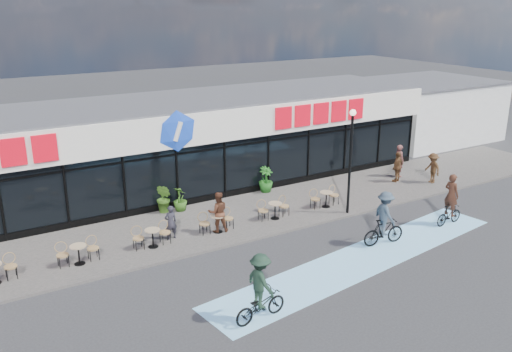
% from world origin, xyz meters
% --- Properties ---
extents(ground, '(120.00, 120.00, 0.00)m').
position_xyz_m(ground, '(0.00, 0.00, 0.00)').
color(ground, '#28282B').
rests_on(ground, ground).
extents(sidewalk, '(44.00, 5.00, 0.10)m').
position_xyz_m(sidewalk, '(0.00, 4.50, 0.05)').
color(sidewalk, '#59534F').
rests_on(sidewalk, ground).
extents(bike_lane, '(14.17, 4.13, 0.01)m').
position_xyz_m(bike_lane, '(4.00, -1.50, 0.01)').
color(bike_lane, '#7FC5F0').
rests_on(bike_lane, ground).
extents(building, '(30.60, 6.57, 4.75)m').
position_xyz_m(building, '(-0.00, 9.93, 2.34)').
color(building, black).
rests_on(building, ground).
extents(neighbour_building, '(9.20, 7.20, 4.11)m').
position_xyz_m(neighbour_building, '(20.50, 11.00, 2.06)').
color(neighbour_building, silver).
rests_on(neighbour_building, ground).
extents(lamp_post, '(0.28, 0.28, 4.79)m').
position_xyz_m(lamp_post, '(6.36, 2.30, 2.97)').
color(lamp_post, black).
rests_on(lamp_post, sidewalk).
extents(bistro_set_2, '(1.54, 0.62, 0.90)m').
position_xyz_m(bistro_set_2, '(-5.44, 3.49, 0.56)').
color(bistro_set_2, tan).
rests_on(bistro_set_2, sidewalk).
extents(bistro_set_3, '(1.54, 0.62, 0.90)m').
position_xyz_m(bistro_set_3, '(-2.59, 3.49, 0.56)').
color(bistro_set_3, tan).
rests_on(bistro_set_3, sidewalk).
extents(bistro_set_4, '(1.54, 0.62, 0.90)m').
position_xyz_m(bistro_set_4, '(0.26, 3.49, 0.56)').
color(bistro_set_4, tan).
rests_on(bistro_set_4, sidewalk).
extents(bistro_set_5, '(1.54, 0.62, 0.90)m').
position_xyz_m(bistro_set_5, '(3.11, 3.49, 0.56)').
color(bistro_set_5, tan).
rests_on(bistro_set_5, sidewalk).
extents(bistro_set_6, '(1.54, 0.62, 0.90)m').
position_xyz_m(bistro_set_6, '(5.97, 3.49, 0.56)').
color(bistro_set_6, tan).
rests_on(bistro_set_6, sidewalk).
extents(potted_plant_left, '(0.83, 0.83, 1.13)m').
position_xyz_m(potted_plant_left, '(-0.11, 6.47, 0.66)').
color(potted_plant_left, '#2C5418').
rests_on(potted_plant_left, sidewalk).
extents(potted_plant_mid, '(0.76, 0.87, 1.38)m').
position_xyz_m(potted_plant_mid, '(-0.84, 6.58, 0.79)').
color(potted_plant_mid, '#345C1A').
rests_on(potted_plant_mid, sidewalk).
extents(potted_plant_right, '(0.83, 0.83, 1.30)m').
position_xyz_m(potted_plant_right, '(4.65, 6.67, 0.75)').
color(potted_plant_right, '#195017').
rests_on(potted_plant_right, sidewalk).
extents(patron_left, '(0.54, 0.37, 1.43)m').
position_xyz_m(patron_left, '(-1.67, 3.77, 0.82)').
color(patron_left, '#24232B').
rests_on(patron_left, sidewalk).
extents(patron_right, '(1.00, 0.87, 1.74)m').
position_xyz_m(patron_right, '(0.31, 3.43, 0.97)').
color(patron_right, '#4E2B1C').
rests_on(patron_right, sidewalk).
extents(pedestrian_a, '(0.76, 1.13, 1.62)m').
position_xyz_m(pedestrian_a, '(13.02, 3.37, 0.91)').
color(pedestrian_a, '#3F2916').
rests_on(pedestrian_a, sidewalk).
extents(pedestrian_b, '(0.51, 0.70, 1.79)m').
position_xyz_m(pedestrian_b, '(12.30, 5.09, 1.00)').
color(pedestrian_b, brown).
rests_on(pedestrian_b, sidewalk).
extents(pedestrian_c, '(1.04, 0.67, 1.65)m').
position_xyz_m(pedestrian_c, '(11.54, 4.44, 0.92)').
color(pedestrian_c, '#51341D').
rests_on(pedestrian_c, sidewalk).
extents(cyclist_a, '(1.56, 0.71, 2.33)m').
position_xyz_m(cyclist_a, '(9.42, -0.86, 0.91)').
color(cyclist_a, black).
rests_on(cyclist_a, ground).
extents(cyclist_b, '(1.90, 1.24, 2.24)m').
position_xyz_m(cyclist_b, '(5.52, -0.91, 1.00)').
color(cyclist_b, black).
rests_on(cyclist_b, ground).
extents(cyclist_c, '(1.89, 1.20, 2.21)m').
position_xyz_m(cyclist_c, '(-1.53, -3.01, 0.94)').
color(cyclist_c, black).
rests_on(cyclist_c, ground).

